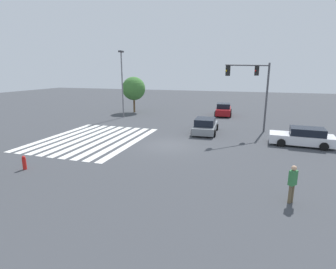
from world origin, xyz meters
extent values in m
plane|color=#3D3F44|center=(0.00, 0.00, 0.00)|extent=(117.99, 117.99, 0.00)
cube|color=silver|center=(0.00, -10.67, 0.00)|extent=(10.65, 0.60, 0.01)
cube|color=silver|center=(0.00, -9.72, 0.00)|extent=(10.65, 0.60, 0.01)
cube|color=silver|center=(0.00, -8.77, 0.00)|extent=(10.65, 0.60, 0.01)
cube|color=silver|center=(0.00, -7.82, 0.00)|extent=(10.65, 0.60, 0.01)
cube|color=silver|center=(0.00, -6.87, 0.00)|extent=(10.65, 0.60, 0.01)
cube|color=silver|center=(0.00, -5.92, 0.00)|extent=(10.65, 0.60, 0.01)
cube|color=silver|center=(0.00, -4.97, 0.00)|extent=(10.65, 0.60, 0.01)
cube|color=silver|center=(0.00, -4.02, 0.00)|extent=(10.65, 0.60, 0.01)
cube|color=silver|center=(0.00, -3.07, 0.00)|extent=(10.65, 0.60, 0.01)
cylinder|color=#47474C|center=(-7.47, 7.47, 3.26)|extent=(0.18, 0.18, 6.51)
cylinder|color=#47474C|center=(-5.66, 5.66, 6.26)|extent=(3.70, 3.70, 0.12)
cube|color=black|center=(-6.38, 6.38, 5.79)|extent=(0.40, 0.40, 0.84)
sphere|color=red|center=(-6.27, 6.27, 5.79)|extent=(0.16, 0.16, 0.16)
cube|color=black|center=(-4.03, 4.03, 5.79)|extent=(0.40, 0.40, 0.84)
sphere|color=gold|center=(-3.92, 3.92, 5.79)|extent=(0.16, 0.16, 0.16)
cube|color=silver|center=(-3.24, 10.09, 0.52)|extent=(2.23, 4.85, 0.70)
cube|color=black|center=(-3.22, 10.46, 1.16)|extent=(1.90, 2.58, 0.58)
cylinder|color=black|center=(-2.34, 8.56, 0.31)|extent=(0.26, 0.63, 0.62)
cylinder|color=black|center=(-4.33, 8.68, 0.31)|extent=(0.26, 0.63, 0.62)
cylinder|color=black|center=(-2.16, 11.50, 0.31)|extent=(0.26, 0.63, 0.62)
cylinder|color=black|center=(-4.15, 11.62, 0.31)|extent=(0.26, 0.63, 0.62)
cube|color=maroon|center=(-16.12, 2.67, 0.58)|extent=(4.55, 2.17, 0.78)
cube|color=black|center=(-15.97, 2.68, 1.29)|extent=(2.08, 1.81, 0.63)
cylinder|color=black|center=(-17.43, 1.63, 0.35)|extent=(0.72, 0.27, 0.71)
cylinder|color=black|center=(-17.56, 3.53, 0.35)|extent=(0.72, 0.27, 0.71)
cylinder|color=black|center=(-14.69, 1.82, 0.35)|extent=(0.72, 0.27, 0.71)
cylinder|color=black|center=(-14.82, 3.72, 0.35)|extent=(0.72, 0.27, 0.71)
cube|color=gray|center=(-5.39, 2.08, 0.48)|extent=(4.69, 2.16, 0.63)
cube|color=black|center=(-4.98, 2.09, 1.12)|extent=(2.37, 1.86, 0.65)
cylinder|color=black|center=(-6.77, 1.01, 0.30)|extent=(0.61, 0.25, 0.60)
cylinder|color=black|center=(-6.86, 3.01, 0.30)|extent=(0.61, 0.25, 0.60)
cylinder|color=black|center=(-3.92, 1.14, 0.30)|extent=(0.61, 0.25, 0.60)
cylinder|color=black|center=(-4.01, 3.14, 0.30)|extent=(0.61, 0.25, 0.60)
cylinder|color=brown|center=(7.29, 8.01, 0.43)|extent=(0.14, 0.14, 0.86)
cylinder|color=brown|center=(7.17, 8.11, 0.43)|extent=(0.14, 0.14, 0.86)
cube|color=#337A42|center=(7.23, 8.06, 1.20)|extent=(0.41, 0.40, 0.68)
sphere|color=tan|center=(7.23, 8.06, 1.65)|extent=(0.23, 0.23, 0.23)
cylinder|color=slate|center=(-10.71, -9.34, 3.98)|extent=(0.16, 0.16, 7.96)
cube|color=#333338|center=(-10.71, -9.34, 8.06)|extent=(0.80, 0.36, 0.20)
cylinder|color=brown|center=(-14.96, -9.77, 0.99)|extent=(0.26, 0.26, 1.98)
sphere|color=#3D7533|center=(-14.96, -9.77, 3.37)|extent=(3.26, 3.26, 3.26)
cylinder|color=red|center=(7.56, -6.68, 0.35)|extent=(0.22, 0.22, 0.70)
sphere|color=red|center=(7.56, -6.68, 0.76)|extent=(0.20, 0.20, 0.20)
camera|label=1|loc=(19.15, 6.02, 5.79)|focal=28.00mm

